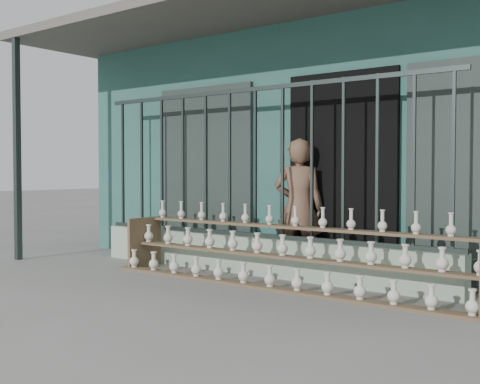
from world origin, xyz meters
The scene contains 6 objects.
ground centered at (0.00, 0.00, 0.00)m, with size 60.00×60.00×0.00m, color slate.
workshop_building centered at (0.00, 4.23, 1.62)m, with size 7.40×6.60×3.21m.
parapet_wall centered at (0.00, 1.30, 0.23)m, with size 5.00×0.20×0.45m, color #A1BBA0.
security_fence centered at (0.00, 1.30, 1.35)m, with size 5.00×0.04×1.80m.
shelf_rack centered at (0.66, 0.88, 0.36)m, with size 4.50×0.68×0.85m.
elderly_woman centered at (0.43, 1.58, 0.81)m, with size 0.59×0.39×1.63m, color brown.
Camera 1 is at (4.24, -4.51, 1.24)m, focal length 45.00 mm.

